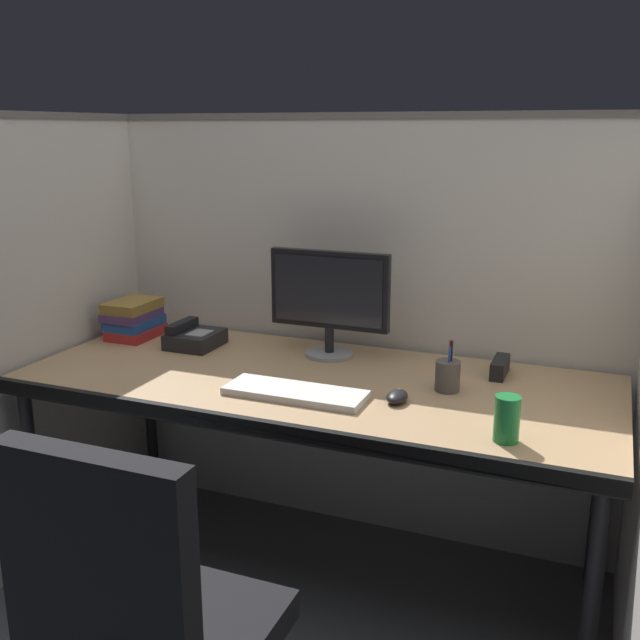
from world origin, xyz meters
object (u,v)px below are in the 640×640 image
Objects in this scene: pen_cup at (448,375)px; soda_can at (507,419)px; keyboard_main at (295,393)px; computer_mouse at (397,397)px; desk at (313,393)px; monitor_center at (329,296)px; red_stapler at (500,367)px; desk_phone at (194,338)px; book_stack at (134,319)px.

pen_cup reaches higher than soda_can.
keyboard_main is 4.48× the size of computer_mouse.
pen_cup is (0.42, 0.05, 0.10)m from desk.
soda_can reaches higher than keyboard_main.
monitor_center is 0.62m from red_stapler.
soda_can is at bearing -21.98° from desk.
soda_can reaches higher than desk_phone.
book_stack is 1.44× the size of red_stapler.
keyboard_main is at bearing -141.82° from red_stapler.
soda_can is at bearing -25.69° from computer_mouse.
computer_mouse is at bearing -127.25° from pen_cup.
monitor_center is 0.53m from computer_mouse.
computer_mouse is 0.79× the size of soda_can.
pen_cup reaches higher than computer_mouse.
book_stack is at bearing 173.59° from pen_cup.
monitor_center is at bearing 143.44° from soda_can.
computer_mouse is 0.19m from pen_cup.
desk is 11.92× the size of pen_cup.
red_stapler is at bearing 2.73° from book_stack.
book_stack reaches higher than keyboard_main.
book_stack is (-0.78, -0.05, -0.14)m from monitor_center.
monitor_center is at bearing 135.21° from computer_mouse.
soda_can is at bearing -17.17° from book_stack.
computer_mouse is 0.89m from desk_phone.
desk_phone is at bearing -4.93° from book_stack.
red_stapler is at bearing 25.15° from desk.
pen_cup is 0.98m from desk_phone.
pen_cup is (1.25, -0.14, -0.02)m from book_stack.
book_stack is 0.28m from desk_phone.
computer_mouse reaches higher than keyboard_main.
monitor_center is 0.53m from pen_cup.
monitor_center is 2.26× the size of desk_phone.
monitor_center is at bearing 8.89° from desk_phone.
desk is at bearing -172.88° from pen_cup.
computer_mouse is at bearing -124.12° from red_stapler.
keyboard_main is 3.52× the size of soda_can.
book_stack reaches higher than desk.
pen_cup is 0.38m from soda_can.
computer_mouse is at bearing 12.59° from keyboard_main.
desk_phone is (-1.19, 0.43, -0.03)m from soda_can.
red_stapler is at bearing 38.18° from keyboard_main.
desk_phone is (-0.85, 0.27, 0.02)m from computer_mouse.
book_stack is at bearing 162.83° from soda_can.
monitor_center is 0.46m from keyboard_main.
computer_mouse is at bearing -44.79° from monitor_center.
red_stapler reaches higher than desk.
red_stapler reaches higher than computer_mouse.
red_stapler reaches higher than keyboard_main.
soda_can is 0.64× the size of desk_phone.
red_stapler is at bearing 4.68° from desk_phone.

